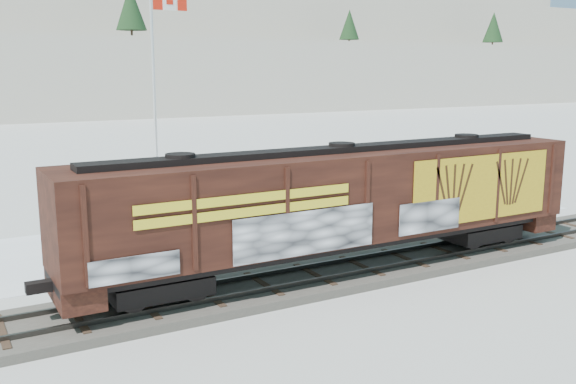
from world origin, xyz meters
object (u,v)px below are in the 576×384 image
flagpole (158,132)px  car_white (310,213)px  car_silver (102,230)px  car_dark (282,216)px  hopper_railcar (341,200)px

flagpole → car_white: 8.96m
car_silver → flagpole: bearing=-29.9°
car_dark → car_silver: bearing=93.6°
flagpole → car_white: flagpole is taller
hopper_railcar → flagpole: size_ratio=1.71×
hopper_railcar → car_white: (2.75, 6.53, -2.07)m
car_dark → hopper_railcar: bearing=-176.7°
hopper_railcar → car_dark: (1.36, 6.71, -2.08)m
car_white → car_dark: 1.41m
car_white → car_dark: (-1.40, 0.18, -0.01)m
car_white → car_dark: size_ratio=0.90×
hopper_railcar → car_dark: 7.15m
hopper_railcar → car_white: size_ratio=4.34×
flagpole → car_dark: flagpole is taller
hopper_railcar → car_silver: size_ratio=4.68×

